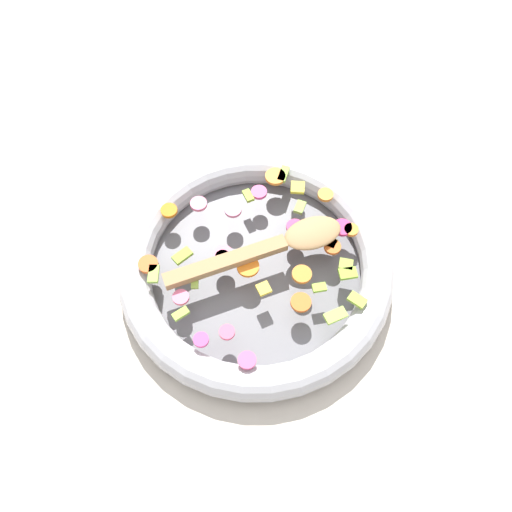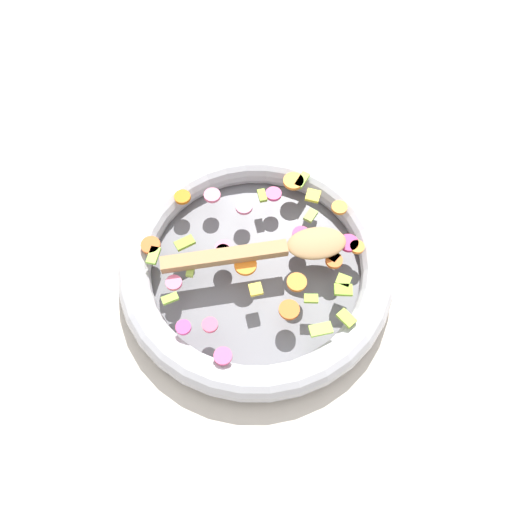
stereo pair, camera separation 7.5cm
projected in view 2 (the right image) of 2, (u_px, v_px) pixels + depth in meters
ground_plane at (256, 271)px, 0.80m from camera, size 4.00×4.00×0.00m
skillet at (256, 265)px, 0.78m from camera, size 0.43×0.43×0.05m
chopped_vegetables at (264, 250)px, 0.75m from camera, size 0.33×0.33×0.01m
wooden_spoon at (275, 249)px, 0.74m from camera, size 0.13×0.28×0.01m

